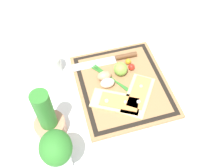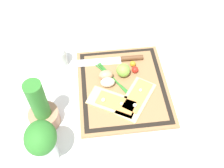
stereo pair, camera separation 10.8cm
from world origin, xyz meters
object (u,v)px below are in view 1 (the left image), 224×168
Objects in this scene: lime at (121,69)px; pizza_slice_near at (138,95)px; egg_pink at (108,83)px; herb_pot at (48,120)px; sauce_jar at (53,65)px; herb_glass at (57,152)px; egg_brown at (104,76)px; cherry_tomato_red at (131,67)px; pizza_slice_far at (116,102)px; cherry_tomato_yellow at (128,62)px; knife at (116,58)px.

pizza_slice_near is at bearing -164.89° from lime.
egg_pink is 0.09m from lime.
herb_pot is 0.30m from sauce_jar.
herb_pot reaches higher than lime.
herb_glass is at bearing 119.13° from pizza_slice_near.
egg_brown is 0.63× the size of sauce_jar.
cherry_tomato_red is at bearing -79.48° from lime.
pizza_slice_near and pizza_slice_far have the same top height.
herb_pot is at bearing 121.16° from cherry_tomato_yellow.
cherry_tomato_yellow is (0.09, -0.12, -0.01)m from egg_pink.
pizza_slice_far is 7.36× the size of cherry_tomato_red.
sauce_jar is at bearing 78.58° from cherry_tomato_yellow.
herb_pot reaches higher than pizza_slice_near.
cherry_tomato_yellow reaches higher than pizza_slice_near.
egg_pink is at bearing 150.30° from knife.
lime is at bearing 100.52° from cherry_tomato_red.
herb_glass is (-0.44, 0.03, 0.08)m from sauce_jar.
egg_brown is at bearing 114.12° from cherry_tomato_yellow.
cherry_tomato_red is 0.43m from herb_pot.
egg_brown is at bearing 6.51° from pizza_slice_far.
herb_pot reaches higher than cherry_tomato_yellow.
knife is 4.93× the size of egg_brown.
cherry_tomato_yellow is 0.11× the size of herb_pot.
egg_pink reaches higher than knife.
egg_pink reaches higher than pizza_slice_near.
sauce_jar is (0.11, 0.28, -0.01)m from lime.
egg_brown is at bearing -121.20° from sauce_jar.
sauce_jar reaches higher than lime.
herb_glass reaches higher than cherry_tomato_yellow.
egg_pink is 0.31× the size of herb_glass.
knife is (0.21, 0.03, 0.00)m from pizza_slice_near.
egg_brown is 0.25× the size of herb_pot.
herb_pot is at bearing 170.06° from sauce_jar.
knife is at bearing -2.68° from lime.
egg_brown is 2.27× the size of cherry_tomato_yellow.
sauce_jar reaches higher than cherry_tomato_yellow.
knife is at bearing -40.09° from egg_brown.
cherry_tomato_red is 1.11× the size of cherry_tomato_yellow.
lime is at bearing -23.37° from pizza_slice_far.
pizza_slice_near is 0.10m from pizza_slice_far.
pizza_slice_far is 0.33m from herb_glass.
herb_glass reaches higher than cherry_tomato_red.
herb_glass reaches higher than lime.
lime is at bearing -111.94° from sauce_jar.
lime is at bearing 15.11° from pizza_slice_near.
cherry_tomato_yellow reaches higher than pizza_slice_far.
egg_brown is 0.23m from sauce_jar.
herb_pot reaches higher than egg_pink.
pizza_slice_near is 1.03× the size of pizza_slice_far.
herb_pot is (-0.17, 0.25, 0.04)m from egg_brown.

